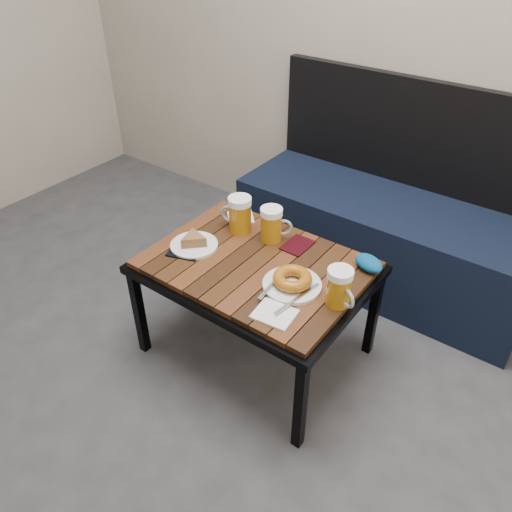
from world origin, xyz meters
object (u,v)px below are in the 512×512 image
Objects in this scene: cafe_table at (256,271)px; plate_pie at (194,242)px; bench at (385,231)px; knit_pouch at (369,263)px; plate_bagel at (292,281)px; passport_navy at (185,252)px; beer_mug_left at (239,214)px; beer_mug_centre at (272,224)px; passport_burgundy at (298,245)px; beer_mug_right at (339,287)px.

plate_pie is (-0.26, -0.06, 0.06)m from cafe_table.
knit_pouch is (0.16, -0.57, 0.23)m from bench.
bench is 0.86m from plate_bagel.
passport_navy is (-0.45, -0.07, -0.02)m from plate_bagel.
beer_mug_left is 1.23× the size of passport_navy.
beer_mug_centre reaches higher than plate_bagel.
passport_navy and passport_burgundy have the same top height.
passport_navy is (-0.07, -0.25, -0.07)m from beer_mug_left.
knit_pouch is (-0.00, 0.24, -0.04)m from beer_mug_right.
plate_pie is 1.46× the size of passport_burgundy.
passport_navy is 1.05× the size of knit_pouch.
beer_mug_centre reaches higher than cafe_table.
plate_pie is 0.41m from passport_burgundy.
cafe_table is at bearing -110.09° from passport_burgundy.
beer_mug_centre is at bearing -172.62° from knit_pouch.
beer_mug_right is (0.36, -0.03, 0.11)m from cafe_table.
beer_mug_left reaches higher than beer_mug_right.
knit_pouch is (0.17, 0.26, 0.00)m from plate_bagel.
bench is 0.83m from cafe_table.
plate_pie is 1.51× the size of passport_navy.
beer_mug_left is 0.55m from knit_pouch.
bench is 1.67× the size of cafe_table.
beer_mug_centre reaches higher than passport_navy.
passport_navy is (-0.00, -0.05, -0.02)m from plate_pie.
beer_mug_centre is 1.20× the size of knit_pouch.
cafe_table is at bearing 167.33° from plate_bagel.
beer_mug_left reaches higher than passport_navy.
beer_mug_right is at bearing -58.69° from beer_mug_centre.
bench reaches higher than passport_burgundy.
beer_mug_left is at bearing -120.67° from bench.
plate_pie is at bearing 158.97° from passport_navy.
knit_pouch is (0.55, 0.08, -0.05)m from beer_mug_left.
passport_burgundy is (-0.29, 0.21, -0.07)m from beer_mug_right.
beer_mug_left is at bearing -170.80° from beer_mug_right.
passport_burgundy is (0.33, 0.30, 0.00)m from passport_navy.
bench reaches higher than cafe_table.
beer_mug_centre is at bearing 138.33° from plate_bagel.
plate_pie is at bearing -167.97° from beer_mug_centre.
bench is 11.85× the size of knit_pouch.
bench is 0.65m from passport_burgundy.
beer_mug_right reaches higher than passport_burgundy.
beer_mug_right reaches higher than plate_pie.
cafe_table is at bearing -109.75° from beer_mug_centre.
bench is 0.80m from beer_mug_left.
bench is at bearing 35.25° from beer_mug_centre.
beer_mug_right is at bearing 157.15° from beer_mug_left.
bench reaches higher than beer_mug_right.
beer_mug_left is 1.09× the size of beer_mug_right.
beer_mug_left is at bearing 144.65° from passport_navy.
passport_burgundy is (0.11, 0.02, -0.07)m from beer_mug_centre.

